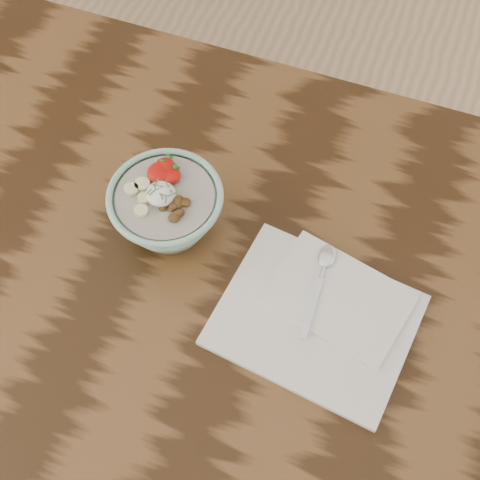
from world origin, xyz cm
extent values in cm
cube|color=black|center=(0.00, 0.00, 73.00)|extent=(160.00, 90.00, 4.00)
cylinder|color=#8FC1A7|center=(5.50, 4.94, 75.55)|extent=(7.68, 7.68, 1.10)
torus|color=#8FC1A7|center=(5.50, 4.94, 84.51)|extent=(17.47, 17.47, 1.01)
cylinder|color=#B4A695|center=(5.50, 4.94, 83.96)|extent=(14.81, 14.81, 0.91)
ellipsoid|color=white|center=(5.08, 4.65, 85.26)|extent=(4.38, 4.38, 2.41)
ellipsoid|color=#B00E08|center=(3.65, 9.34, 85.27)|extent=(3.10, 3.41, 1.70)
cone|color=#286623|center=(3.65, 10.73, 85.57)|extent=(1.40, 1.03, 1.52)
ellipsoid|color=#B00E08|center=(5.29, 8.22, 85.15)|extent=(2.67, 2.93, 1.47)
cone|color=#286623|center=(5.29, 9.42, 85.45)|extent=(1.40, 1.03, 1.52)
ellipsoid|color=#B00E08|center=(3.16, 8.05, 85.32)|extent=(3.29, 3.62, 1.81)
cone|color=#286623|center=(3.16, 9.53, 85.62)|extent=(1.40, 1.03, 1.52)
ellipsoid|color=#B00E08|center=(3.85, 7.93, 85.17)|extent=(2.73, 3.00, 1.50)
cone|color=#286623|center=(3.85, 9.16, 85.47)|extent=(1.40, 1.03, 1.52)
cylinder|color=beige|center=(1.63, 5.51, 84.82)|extent=(2.36, 2.36, 0.70)
cylinder|color=beige|center=(2.91, 3.40, 84.82)|extent=(1.87, 1.87, 0.70)
cylinder|color=beige|center=(3.41, 1.23, 84.82)|extent=(2.05, 2.05, 0.70)
cylinder|color=beige|center=(0.50, 4.19, 84.82)|extent=(2.20, 2.20, 0.70)
ellipsoid|color=brown|center=(6.16, 2.68, 84.82)|extent=(1.49, 1.44, 0.87)
ellipsoid|color=brown|center=(7.38, 3.14, 84.82)|extent=(1.31, 1.18, 0.68)
ellipsoid|color=brown|center=(8.39, 1.71, 85.02)|extent=(1.81, 1.78, 1.08)
ellipsoid|color=brown|center=(7.54, 4.24, 84.93)|extent=(2.04, 2.04, 0.77)
ellipsoid|color=brown|center=(7.90, 4.58, 85.04)|extent=(1.75, 1.86, 1.37)
ellipsoid|color=brown|center=(8.13, 4.27, 84.91)|extent=(1.68, 1.50, 0.89)
ellipsoid|color=brown|center=(8.80, 2.68, 85.01)|extent=(2.02, 2.14, 1.07)
ellipsoid|color=brown|center=(8.92, 4.70, 85.00)|extent=(1.94, 1.82, 1.12)
ellipsoid|color=brown|center=(8.20, 4.20, 84.87)|extent=(1.52, 1.57, 0.82)
ellipsoid|color=brown|center=(7.56, 3.53, 84.97)|extent=(1.61, 1.80, 0.85)
cylinder|color=#437732|center=(6.99, 4.84, 86.42)|extent=(1.04, 0.75, 0.22)
cylinder|color=#437732|center=(5.80, 5.85, 86.42)|extent=(1.04, 0.87, 0.22)
cylinder|color=#437732|center=(4.11, 4.93, 86.42)|extent=(0.86, 0.98, 0.22)
cylinder|color=#437732|center=(5.92, 4.00, 86.42)|extent=(1.37, 0.23, 0.23)
cylinder|color=#437732|center=(6.54, 3.38, 86.42)|extent=(0.60, 1.25, 0.22)
cylinder|color=#437732|center=(4.07, 5.58, 86.42)|extent=(0.23, 1.47, 0.23)
cylinder|color=#437732|center=(7.31, 5.49, 86.42)|extent=(0.66, 1.15, 0.22)
cylinder|color=#437732|center=(5.77, 3.61, 86.42)|extent=(0.84, 0.82, 0.21)
cylinder|color=#437732|center=(4.21, 3.85, 86.42)|extent=(0.62, 1.23, 0.22)
cylinder|color=#437732|center=(7.13, 4.61, 86.42)|extent=(1.17, 1.24, 0.23)
cylinder|color=#437732|center=(4.97, 4.95, 86.42)|extent=(0.83, 1.18, 0.22)
cylinder|color=#437732|center=(3.72, 3.81, 86.42)|extent=(0.44, 1.06, 0.22)
cylinder|color=#437732|center=(4.34, 5.17, 86.42)|extent=(1.42, 0.37, 0.23)
cube|color=white|center=(31.82, -2.37, 75.53)|extent=(30.38, 25.75, 1.07)
cube|color=white|center=(33.96, 1.91, 76.39)|extent=(22.95, 18.16, 0.64)
cube|color=silver|center=(30.83, -1.32, 76.87)|extent=(1.38, 10.23, 0.31)
cylinder|color=silver|center=(30.58, 5.11, 77.02)|extent=(0.72, 2.68, 0.62)
ellipsoid|color=silver|center=(30.48, 7.66, 77.13)|extent=(2.87, 4.17, 0.84)
camera|label=1|loc=(34.53, -42.04, 166.95)|focal=50.00mm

